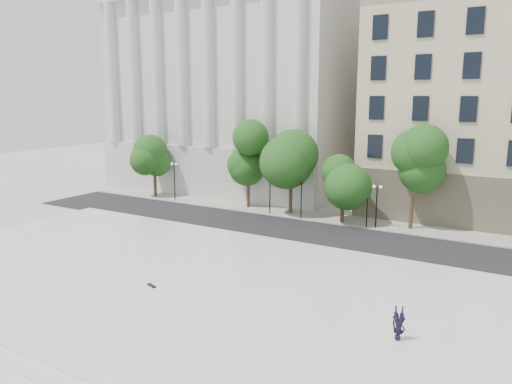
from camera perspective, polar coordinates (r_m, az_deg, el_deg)
ground at (r=29.90m, az=-10.65°, el=-12.56°), size 160.00×160.00×0.00m
plaza at (r=31.94m, az=-7.07°, el=-10.44°), size 44.00×22.00×0.45m
street at (r=44.18m, az=4.93°, el=-4.59°), size 60.00×8.00×0.02m
far_sidewalk at (r=49.48m, az=7.96°, el=-2.90°), size 60.00×4.00×0.12m
building_west at (r=68.77m, az=-0.29°, el=11.86°), size 31.50×27.65×25.60m
traffic_light_west at (r=47.97m, az=5.22°, el=1.05°), size 0.82×1.57×4.12m
traffic_light_east at (r=45.57m, az=12.67°, el=0.48°), size 0.69×1.90×4.25m
person_lying at (r=25.47m, az=15.93°, el=-15.48°), size 0.85×1.77×0.46m
skateboard at (r=31.46m, az=-11.85°, el=-10.42°), size 0.83×0.46×0.08m
plaza_steps at (r=24.64m, az=-25.17°, el=-18.57°), size 44.00×3.00×0.30m
street_trees at (r=48.17m, az=7.72°, el=2.88°), size 45.74×4.75×7.46m
lamp_posts at (r=47.65m, az=7.32°, el=0.01°), size 37.22×0.28×4.41m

